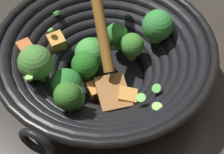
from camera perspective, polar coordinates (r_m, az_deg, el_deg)
ground_plane at (r=0.62m, az=-1.16°, el=-0.55°), size 4.00×4.00×0.00m
wok at (r=0.57m, az=-1.44°, el=3.45°), size 0.37×0.37×0.24m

